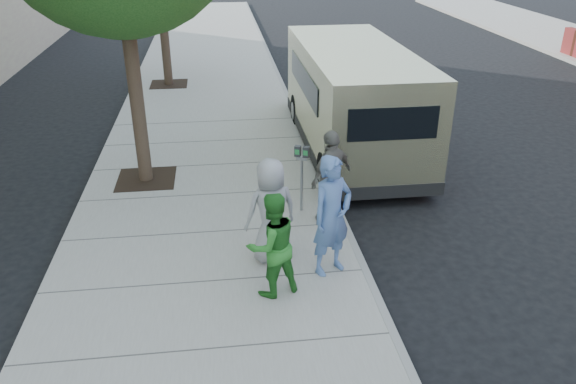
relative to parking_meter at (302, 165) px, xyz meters
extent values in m
plane|color=black|center=(-0.74, -0.60, -1.08)|extent=(120.00, 120.00, 0.00)
cube|color=gray|center=(-1.74, -0.60, -1.01)|extent=(5.00, 60.00, 0.15)
cube|color=gray|center=(0.70, -0.60, -1.01)|extent=(0.12, 60.00, 0.16)
cube|color=black|center=(-3.04, 1.80, -0.93)|extent=(1.20, 1.20, 0.01)
cylinder|color=#38281E|center=(-3.04, 1.80, 1.05)|extent=(0.28, 0.28, 3.96)
cube|color=black|center=(-3.04, 9.40, -0.93)|extent=(1.20, 1.20, 0.01)
cylinder|color=#38281E|center=(-3.04, 9.40, 0.83)|extent=(0.28, 0.28, 3.52)
cylinder|color=gray|center=(0.00, 0.00, -0.42)|extent=(0.05, 0.05, 1.02)
cube|color=gray|center=(0.00, 0.00, 0.13)|extent=(0.20, 0.13, 0.07)
cube|color=#2D2D30|center=(-0.07, 0.03, 0.25)|extent=(0.14, 0.13, 0.20)
cube|color=#2D2D30|center=(0.07, -0.03, 0.25)|extent=(0.14, 0.13, 0.20)
cube|color=beige|center=(1.68, 3.16, 0.28)|extent=(2.27, 6.10, 2.25)
cube|color=beige|center=(1.67, 6.48, -0.28)|extent=(2.08, 0.63, 0.96)
cube|color=black|center=(1.68, 0.10, 0.67)|extent=(1.69, 0.02, 0.62)
cylinder|color=black|center=(0.68, 5.16, -0.65)|extent=(0.30, 0.86, 0.86)
cylinder|color=black|center=(2.67, 5.17, -0.65)|extent=(0.30, 0.86, 0.86)
cylinder|color=black|center=(0.69, 1.02, -0.65)|extent=(0.30, 0.86, 0.86)
cylinder|color=black|center=(2.68, 1.02, -0.65)|extent=(0.30, 0.86, 0.86)
imported|color=#4E6EA7|center=(0.15, -2.03, 0.02)|extent=(0.83, 0.73, 1.90)
imported|color=#2A7D28|center=(-0.80, -2.49, -0.13)|extent=(0.94, 0.85, 1.60)
imported|color=#98979A|center=(-0.72, -1.57, -0.08)|extent=(0.95, 0.75, 1.71)
imported|color=slate|center=(0.46, -0.42, -0.07)|extent=(1.04, 0.96, 1.71)
camera|label=1|loc=(-1.43, -9.24, 4.02)|focal=35.00mm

